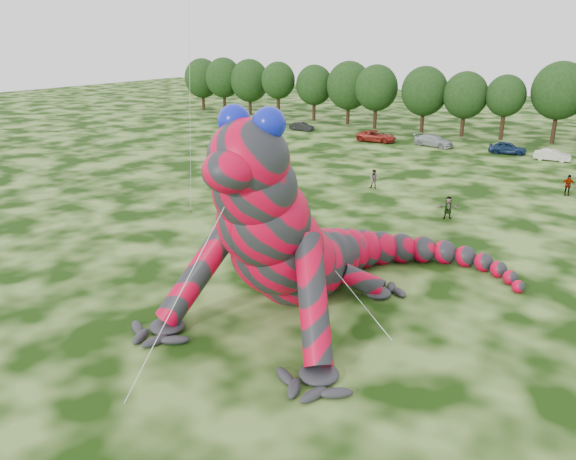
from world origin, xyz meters
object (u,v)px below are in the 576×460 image
(spectator_5, at_px, (448,208))
(spectator_1, at_px, (374,179))
(tree_5, at_px, (349,93))
(car_4, at_px, (508,148))
(tree_1, at_px, (224,85))
(tree_10, at_px, (558,103))
(car_3, at_px, (434,141))
(car_5, at_px, (552,155))
(tree_0, at_px, (203,84))
(car_0, at_px, (267,125))
(tree_3, at_px, (278,91))
(spectator_4, at_px, (284,147))
(tree_2, at_px, (250,87))
(tree_4, at_px, (314,93))
(tree_6, at_px, (376,97))
(spectator_0, at_px, (257,173))
(flying_kite, at_px, (189,5))
(tree_8, at_px, (465,104))
(tree_7, at_px, (424,100))
(inflatable_gecko, at_px, (308,200))
(car_2, at_px, (376,136))
(spectator_3, at_px, (568,185))

(spectator_5, distance_m, spectator_1, 10.14)
(tree_5, bearing_deg, car_4, -21.42)
(tree_1, xyz_separation_m, tree_10, (55.75, 0.53, 0.35))
(car_3, distance_m, car_5, 14.36)
(tree_0, distance_m, car_0, 26.87)
(tree_3, xyz_separation_m, spectator_1, (33.42, -32.93, -3.83))
(spectator_4, relative_size, spectator_1, 0.94)
(tree_0, xyz_separation_m, spectator_4, (36.06, -26.18, -3.91))
(tree_2, xyz_separation_m, spectator_4, (24.52, -25.71, -3.98))
(tree_2, height_order, tree_3, tree_2)
(car_0, xyz_separation_m, car_5, (40.39, -0.49, 0.02))
(car_4, relative_size, spectator_4, 2.58)
(spectator_1, bearing_deg, car_3, 86.08)
(car_4, height_order, spectator_5, spectator_5)
(tree_4, relative_size, spectator_4, 5.38)
(tree_6, height_order, car_0, tree_6)
(tree_3, distance_m, spectator_1, 47.07)
(tree_4, xyz_separation_m, spectator_0, (16.91, -38.79, -3.60))
(car_0, bearing_deg, tree_2, 51.91)
(spectator_5, bearing_deg, car_4, 70.31)
(tree_3, height_order, tree_6, tree_6)
(car_4, xyz_separation_m, spectator_5, (2.25, -28.74, 0.15))
(tree_4, relative_size, car_4, 2.08)
(spectator_5, height_order, spectator_1, spectator_1)
(spectator_5, bearing_deg, flying_kite, -164.43)
(spectator_5, bearing_deg, tree_10, 64.43)
(tree_0, xyz_separation_m, car_3, (49.63, -11.72, -4.01))
(tree_2, distance_m, tree_8, 38.84)
(tree_6, distance_m, car_0, 17.05)
(tree_3, distance_m, car_4, 41.17)
(tree_1, bearing_deg, tree_2, 7.58)
(flying_kite, height_order, car_0, flying_kite)
(tree_7, bearing_deg, tree_6, -179.08)
(tree_0, height_order, tree_5, tree_5)
(tree_7, bearing_deg, spectator_4, -109.51)
(tree_8, bearing_deg, inflatable_gecko, -81.15)
(inflatable_gecko, relative_size, tree_1, 2.23)
(flying_kite, relative_size, tree_2, 1.82)
(tree_3, bearing_deg, car_5, -13.15)
(tree_0, xyz_separation_m, tree_10, (61.96, -0.66, 0.50))
(inflatable_gecko, height_order, tree_2, inflatable_gecko)
(car_5, bearing_deg, tree_7, 58.09)
(tree_8, bearing_deg, tree_7, -178.22)
(tree_10, xyz_separation_m, car_3, (-12.33, -11.07, -4.51))
(inflatable_gecko, bearing_deg, tree_2, 125.73)
(tree_1, relative_size, tree_3, 1.04)
(tree_5, height_order, tree_7, tree_5)
(car_2, relative_size, spectator_3, 2.81)
(tree_5, height_order, car_3, tree_5)
(tree_0, distance_m, spectator_4, 44.74)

